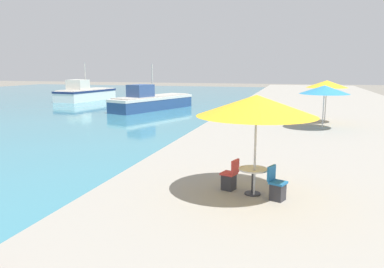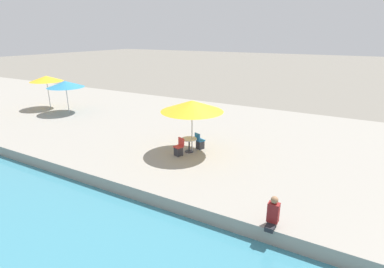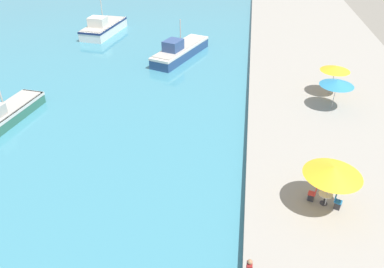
# 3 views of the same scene
# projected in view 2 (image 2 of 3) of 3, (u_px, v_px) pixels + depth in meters

# --- Properties ---
(cafe_umbrella_pink) EXTENTS (3.20, 3.20, 2.77)m
(cafe_umbrella_pink) POSITION_uv_depth(u_px,v_px,m) (192.00, 106.00, 15.04)
(cafe_umbrella_pink) COLOR #B7B7B7
(cafe_umbrella_pink) RESTS_ON quay_promenade
(cafe_umbrella_white) EXTENTS (2.78, 2.78, 2.49)m
(cafe_umbrella_white) POSITION_uv_depth(u_px,v_px,m) (65.00, 84.00, 23.02)
(cafe_umbrella_white) COLOR #B7B7B7
(cafe_umbrella_white) RESTS_ON quay_promenade
(cafe_umbrella_striped) EXTENTS (2.58, 2.58, 2.68)m
(cafe_umbrella_striped) POSITION_uv_depth(u_px,v_px,m) (46.00, 79.00, 24.43)
(cafe_umbrella_striped) COLOR #B7B7B7
(cafe_umbrella_striped) RESTS_ON quay_promenade
(cafe_table) EXTENTS (0.80, 0.80, 0.74)m
(cafe_table) POSITION_uv_depth(u_px,v_px,m) (189.00, 142.00, 15.69)
(cafe_table) COLOR #333338
(cafe_table) RESTS_ON quay_promenade
(cafe_chair_left) EXTENTS (0.53, 0.51, 0.91)m
(cafe_chair_left) POSITION_uv_depth(u_px,v_px,m) (179.00, 149.00, 15.28)
(cafe_chair_left) COLOR #2D2D33
(cafe_chair_left) RESTS_ON quay_promenade
(cafe_chair_right) EXTENTS (0.55, 0.53, 0.91)m
(cafe_chair_right) POSITION_uv_depth(u_px,v_px,m) (200.00, 143.00, 16.17)
(cafe_chair_right) COLOR #2D2D33
(cafe_chair_right) RESTS_ON quay_promenade
(person_at_quay) EXTENTS (0.57, 0.36, 1.07)m
(person_at_quay) POSITION_uv_depth(u_px,v_px,m) (273.00, 214.00, 9.58)
(person_at_quay) COLOR #232328
(person_at_quay) RESTS_ON quay_promenade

